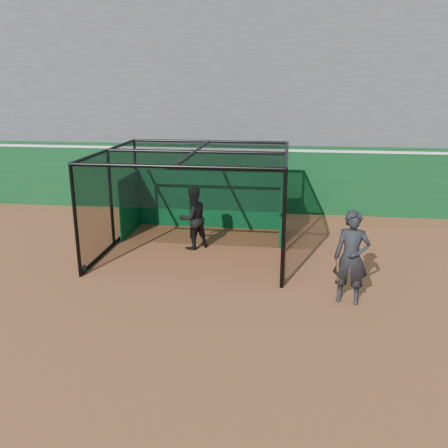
# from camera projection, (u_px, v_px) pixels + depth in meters

# --- Properties ---
(ground) EXTENTS (120.00, 120.00, 0.00)m
(ground) POSITION_uv_depth(u_px,v_px,m) (183.00, 312.00, 10.09)
(ground) COLOR brown
(ground) RESTS_ON ground
(outfield_wall) EXTENTS (50.00, 0.50, 2.50)m
(outfield_wall) POSITION_uv_depth(u_px,v_px,m) (231.00, 177.00, 17.79)
(outfield_wall) COLOR #0B3C18
(outfield_wall) RESTS_ON ground
(grandstand) EXTENTS (50.00, 7.85, 8.95)m
(grandstand) POSITION_uv_depth(u_px,v_px,m) (242.00, 88.00, 20.45)
(grandstand) COLOR #4C4C4F
(grandstand) RESTS_ON ground
(batting_cage) EXTENTS (5.14, 4.88, 2.86)m
(batting_cage) POSITION_uv_depth(u_px,v_px,m) (196.00, 202.00, 13.52)
(batting_cage) COLOR black
(batting_cage) RESTS_ON ground
(batter) EXTENTS (1.13, 1.11, 1.83)m
(batter) POSITION_uv_depth(u_px,v_px,m) (193.00, 218.00, 13.76)
(batter) COLOR black
(batter) RESTS_ON ground
(on_deck_player) EXTENTS (0.84, 0.63, 2.09)m
(on_deck_player) POSITION_uv_depth(u_px,v_px,m) (351.00, 258.00, 10.30)
(on_deck_player) COLOR black
(on_deck_player) RESTS_ON ground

